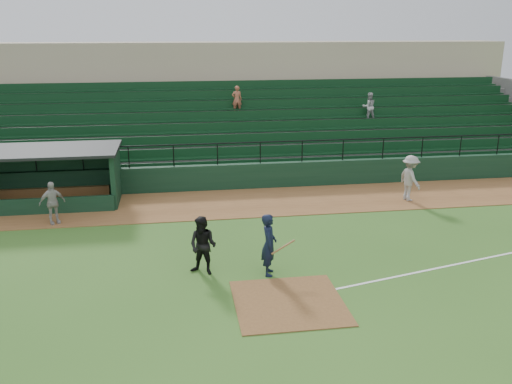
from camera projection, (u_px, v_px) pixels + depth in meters
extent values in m
plane|color=#325E1E|center=(282.00, 286.00, 15.92)|extent=(90.00, 90.00, 0.00)
cube|color=brown|center=(246.00, 203.00, 23.48)|extent=(40.00, 4.00, 0.03)
cube|color=brown|center=(289.00, 302.00, 14.97)|extent=(3.00, 3.00, 0.03)
cube|color=white|center=(508.00, 254.00, 18.21)|extent=(17.49, 4.44, 0.01)
cube|color=black|center=(239.00, 176.00, 25.39)|extent=(36.00, 0.35, 1.20)
cylinder|color=black|center=(239.00, 143.00, 24.92)|extent=(36.00, 0.06, 0.06)
cube|color=#61615C|center=(228.00, 132.00, 29.67)|extent=(36.00, 9.00, 3.60)
cube|color=black|center=(229.00, 125.00, 29.06)|extent=(34.56, 8.00, 4.05)
cube|color=tan|center=(218.00, 93.00, 35.40)|extent=(38.00, 3.00, 6.40)
cube|color=#61615C|center=(220.00, 88.00, 33.37)|extent=(36.00, 2.00, 0.20)
imported|color=#A4A4A4|center=(369.00, 107.00, 30.27)|extent=(0.77, 0.60, 1.58)
imported|color=#A9593E|center=(237.00, 99.00, 30.03)|extent=(0.55, 0.36, 1.52)
cube|color=black|center=(20.00, 172.00, 24.00)|extent=(8.50, 0.20, 2.30)
cube|color=black|center=(116.00, 176.00, 23.39)|extent=(0.20, 2.60, 2.30)
cube|color=black|center=(9.00, 152.00, 22.42)|extent=(8.90, 3.20, 0.12)
cube|color=olive|center=(21.00, 194.00, 23.88)|extent=(7.65, 0.40, 0.50)
cube|color=black|center=(6.00, 208.00, 21.73)|extent=(8.50, 0.12, 0.70)
imported|color=black|center=(269.00, 245.00, 16.45)|extent=(0.58, 0.78, 1.95)
cylinder|color=olive|center=(283.00, 247.00, 16.33)|extent=(0.79, 0.34, 0.35)
imported|color=black|center=(203.00, 246.00, 16.51)|extent=(1.12, 1.04, 1.84)
imported|color=#9A9590|center=(410.00, 178.00, 23.49)|extent=(0.97, 1.41, 2.00)
imported|color=#ADA7A2|center=(52.00, 203.00, 20.71)|extent=(1.06, 0.83, 1.67)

